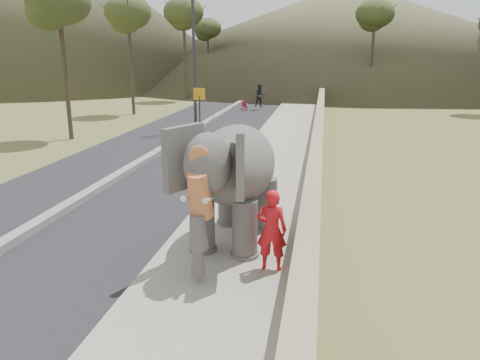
% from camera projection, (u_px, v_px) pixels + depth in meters
% --- Properties ---
extents(ground, '(160.00, 160.00, 0.00)m').
position_uv_depth(ground, '(203.00, 315.00, 7.79)').
color(ground, olive).
rests_on(ground, ground).
extents(road, '(7.00, 120.00, 0.03)m').
position_uv_depth(road, '(142.00, 164.00, 18.12)').
color(road, black).
rests_on(road, ground).
extents(median, '(0.35, 120.00, 0.22)m').
position_uv_depth(median, '(142.00, 162.00, 18.09)').
color(median, black).
rests_on(median, ground).
extents(walkway, '(3.00, 120.00, 0.15)m').
position_uv_depth(walkway, '(271.00, 168.00, 17.26)').
color(walkway, '#9E9687').
rests_on(walkway, ground).
extents(parapet, '(0.30, 120.00, 1.10)m').
position_uv_depth(parapet, '(316.00, 157.00, 16.86)').
color(parapet, tan).
rests_on(parapet, ground).
extents(lamppost, '(1.76, 0.36, 8.00)m').
position_uv_depth(lamppost, '(199.00, 38.00, 24.23)').
color(lamppost, '#2B2B30').
rests_on(lamppost, ground).
extents(signboard, '(0.60, 0.08, 2.40)m').
position_uv_depth(signboard, '(199.00, 103.00, 24.13)').
color(signboard, '#2D2D33').
rests_on(signboard, ground).
extents(hill_far, '(80.00, 80.00, 14.00)m').
position_uv_depth(hill_far, '(348.00, 32.00, 71.49)').
color(hill_far, brown).
rests_on(hill_far, ground).
extents(elephant_and_man, '(2.42, 3.96, 2.71)m').
position_uv_depth(elephant_and_man, '(237.00, 181.00, 10.22)').
color(elephant_and_man, '#635D59').
rests_on(elephant_and_man, ground).
extents(motorcyclist, '(2.24, 1.80, 1.91)m').
position_uv_depth(motorcyclist, '(252.00, 100.00, 34.24)').
color(motorcyclist, maroon).
rests_on(motorcyclist, ground).
extents(trees, '(47.35, 42.55, 8.84)m').
position_uv_depth(trees, '(311.00, 55.00, 34.46)').
color(trees, '#473828').
rests_on(trees, ground).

